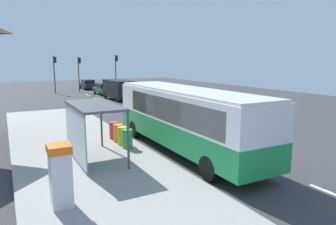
{
  "coord_description": "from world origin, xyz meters",
  "views": [
    {
      "loc": [
        -9.5,
        -11.73,
        4.59
      ],
      "look_at": [
        -1.0,
        3.92,
        1.5
      ],
      "focal_mm": 32.37,
      "sensor_mm": 36.0,
      "label": 1
    }
  ],
  "objects": [
    {
      "name": "recycling_bin_orange",
      "position": [
        -4.2,
        3.75,
        0.66
      ],
      "size": [
        0.52,
        0.52,
        0.95
      ],
      "primitive_type": "cylinder",
      "color": "orange",
      "rests_on": "sidewalk_platform"
    },
    {
      "name": "sedan_near",
      "position": [
        2.3,
        36.76,
        0.79
      ],
      "size": [
        1.88,
        4.42,
        1.52
      ],
      "color": "black",
      "rests_on": "ground"
    },
    {
      "name": "lane_stripe_seg_3",
      "position": [
        0.25,
        9.0,
        0.01
      ],
      "size": [
        0.16,
        2.2,
        0.01
      ],
      "primitive_type": "cube",
      "color": "silver",
      "rests_on": "ground"
    },
    {
      "name": "bus",
      "position": [
        -1.71,
        0.94,
        1.84
      ],
      "size": [
        2.6,
        11.03,
        3.21
      ],
      "color": "#1E8C47",
      "rests_on": "ground"
    },
    {
      "name": "lane_stripe_seg_7",
      "position": [
        0.25,
        29.0,
        0.01
      ],
      "size": [
        0.16,
        2.2,
        0.01
      ],
      "primitive_type": "cube",
      "color": "silver",
      "rests_on": "ground"
    },
    {
      "name": "lane_stripe_seg_5",
      "position": [
        0.25,
        19.0,
        0.01
      ],
      "size": [
        0.16,
        2.2,
        0.01
      ],
      "primitive_type": "cube",
      "color": "silver",
      "rests_on": "ground"
    },
    {
      "name": "recycling_bin_yellow",
      "position": [
        -4.2,
        3.05,
        0.66
      ],
      "size": [
        0.52,
        0.52,
        0.95
      ],
      "primitive_type": "cylinder",
      "color": "yellow",
      "rests_on": "sidewalk_platform"
    },
    {
      "name": "sedan_far",
      "position": [
        2.3,
        28.04,
        0.79
      ],
      "size": [
        1.87,
        4.42,
        1.52
      ],
      "color": "#195933",
      "rests_on": "ground"
    },
    {
      "name": "ground_plane",
      "position": [
        0.0,
        14.0,
        -0.02
      ],
      "size": [
        56.0,
        92.0,
        0.04
      ],
      "primitive_type": "cube",
      "color": "#38383A"
    },
    {
      "name": "traffic_light_near_side",
      "position": [
        5.5,
        32.07,
        3.53
      ],
      "size": [
        0.49,
        0.28,
        5.34
      ],
      "color": "#2D2D2D",
      "rests_on": "ground"
    },
    {
      "name": "bus_shelter",
      "position": [
        -6.41,
        1.37,
        2.1
      ],
      "size": [
        1.8,
        4.0,
        2.5
      ],
      "color": "#4C4C51",
      "rests_on": "sidewalk_platform"
    },
    {
      "name": "recycling_bin_red",
      "position": [
        -4.2,
        4.45,
        0.66
      ],
      "size": [
        0.52,
        0.52,
        0.95
      ],
      "primitive_type": "cylinder",
      "color": "red",
      "rests_on": "sidewalk_platform"
    },
    {
      "name": "sidewalk_platform",
      "position": [
        -6.4,
        2.0,
        0.09
      ],
      "size": [
        6.2,
        30.0,
        0.18
      ],
      "primitive_type": "cube",
      "color": "#999993",
      "rests_on": "ground"
    },
    {
      "name": "white_van",
      "position": [
        2.2,
        21.94,
        1.34
      ],
      "size": [
        2.21,
        5.28,
        2.3
      ],
      "color": "black",
      "rests_on": "ground"
    },
    {
      "name": "traffic_light_far_side",
      "position": [
        -3.1,
        32.87,
        3.41
      ],
      "size": [
        0.49,
        0.28,
        5.14
      ],
      "color": "#2D2D2D",
      "rests_on": "ground"
    },
    {
      "name": "lane_stripe_seg_1",
      "position": [
        0.25,
        -1.0,
        0.01
      ],
      "size": [
        0.16,
        2.2,
        0.01
      ],
      "primitive_type": "cube",
      "color": "silver",
      "rests_on": "ground"
    },
    {
      "name": "ticket_machine",
      "position": [
        -8.22,
        -2.57,
        1.17
      ],
      "size": [
        0.66,
        0.76,
        1.94
      ],
      "color": "silver",
      "rests_on": "sidewalk_platform"
    },
    {
      "name": "lane_stripe_seg_4",
      "position": [
        0.25,
        14.0,
        0.01
      ],
      "size": [
        0.16,
        2.2,
        0.01
      ],
      "primitive_type": "cube",
      "color": "silver",
      "rests_on": "ground"
    },
    {
      "name": "recycling_bin_green",
      "position": [
        -4.2,
        2.35,
        0.66
      ],
      "size": [
        0.52,
        0.52,
        0.95
      ],
      "primitive_type": "cylinder",
      "color": "green",
      "rests_on": "sidewalk_platform"
    },
    {
      "name": "lane_stripe_seg_6",
      "position": [
        0.25,
        24.0,
        0.01
      ],
      "size": [
        0.16,
        2.2,
        0.01
      ],
      "primitive_type": "cube",
      "color": "silver",
      "rests_on": "ground"
    },
    {
      "name": "traffic_light_median",
      "position": [
        0.4,
        33.67,
        3.35
      ],
      "size": [
        0.49,
        0.28,
        5.04
      ],
      "color": "#2D2D2D",
      "rests_on": "ground"
    },
    {
      "name": "lane_stripe_seg_2",
      "position": [
        0.25,
        4.0,
        0.01
      ],
      "size": [
        0.16,
        2.2,
        0.01
      ],
      "primitive_type": "cube",
      "color": "silver",
      "rests_on": "ground"
    }
  ]
}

